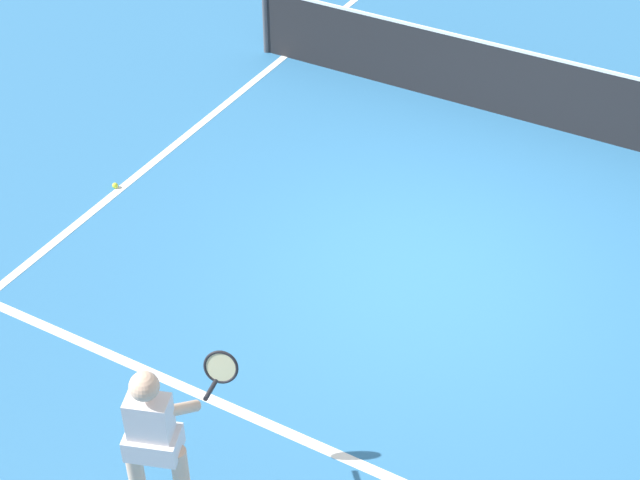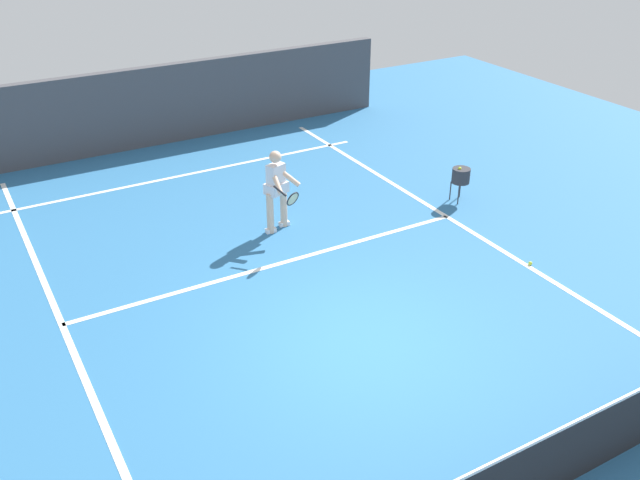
% 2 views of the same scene
% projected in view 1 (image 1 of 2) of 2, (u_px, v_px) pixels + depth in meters
% --- Properties ---
extents(ground_plane, '(24.72, 24.72, 0.00)m').
position_uv_depth(ground_plane, '(422.00, 270.00, 10.07)').
color(ground_plane, teal).
extents(service_line_marking, '(7.24, 0.10, 0.01)m').
position_uv_depth(service_line_marking, '(298.00, 437.00, 8.33)').
color(service_line_marking, white).
rests_on(service_line_marking, ground).
extents(sideline_left_marking, '(0.10, 17.01, 0.01)m').
position_uv_depth(sideline_left_marking, '(140.00, 173.00, 11.45)').
color(sideline_left_marking, white).
rests_on(sideline_left_marking, ground).
extents(court_net, '(7.92, 0.08, 1.03)m').
position_uv_depth(court_net, '(537.00, 89.00, 12.03)').
color(court_net, '#4C4C51').
rests_on(court_net, ground).
extents(tennis_player, '(0.66, 1.10, 1.55)m').
position_uv_depth(tennis_player, '(156.00, 439.00, 7.23)').
color(tennis_player, beige).
rests_on(tennis_player, ground).
extents(tennis_ball_near, '(0.07, 0.07, 0.07)m').
position_uv_depth(tennis_ball_near, '(115.00, 185.00, 11.19)').
color(tennis_ball_near, '#D1E533').
rests_on(tennis_ball_near, ground).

